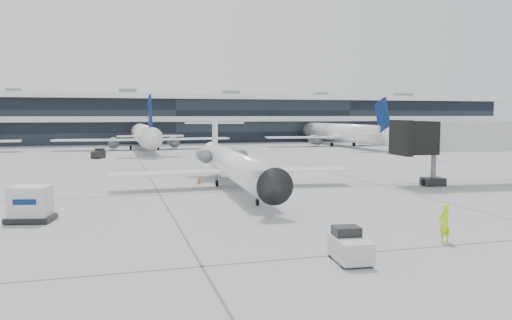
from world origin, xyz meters
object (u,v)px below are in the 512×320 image
object	(u,v)px
regional_jet	(233,164)
baggage_tug	(350,247)
cargo_uld	(30,204)
ramp_worker	(444,223)
jet_bridge	(502,136)

from	to	relation	value
regional_jet	baggage_tug	xyz separation A→B (m)	(-0.27, -23.30, -1.44)
regional_jet	cargo_uld	size ratio (longest dim) A/B	9.01
regional_jet	cargo_uld	distance (m)	18.45
ramp_worker	baggage_tug	distance (m)	6.30
regional_jet	baggage_tug	bearing A→B (deg)	-88.01
regional_jet	cargo_uld	world-z (taller)	regional_jet
ramp_worker	baggage_tug	xyz separation A→B (m)	(-6.08, -1.62, -0.34)
regional_jet	jet_bridge	size ratio (longest dim) A/B	1.40
baggage_tug	cargo_uld	size ratio (longest dim) A/B	0.83
regional_jet	cargo_uld	xyz separation A→B (m)	(-15.13, -10.51, -1.03)
jet_bridge	cargo_uld	size ratio (longest dim) A/B	6.45
ramp_worker	baggage_tug	size ratio (longest dim) A/B	0.81
jet_bridge	ramp_worker	size ratio (longest dim) A/B	9.54
baggage_tug	cargo_uld	world-z (taller)	cargo_uld
cargo_uld	baggage_tug	bearing A→B (deg)	-28.18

